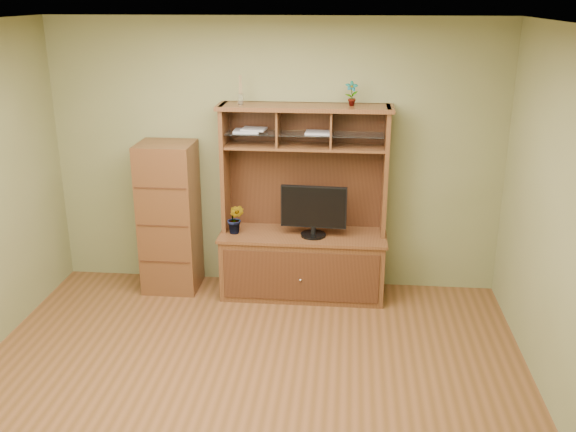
# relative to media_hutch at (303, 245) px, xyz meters

# --- Properties ---
(room) EXTENTS (4.54, 4.04, 2.74)m
(room) POSITION_rel_media_hutch_xyz_m (-0.31, -1.73, 0.83)
(room) COLOR brown
(room) RESTS_ON ground
(media_hutch) EXTENTS (1.66, 0.61, 1.90)m
(media_hutch) POSITION_rel_media_hutch_xyz_m (0.00, 0.00, 0.00)
(media_hutch) COLOR #452713
(media_hutch) RESTS_ON room
(monitor) EXTENTS (0.64, 0.25, 0.51)m
(monitor) POSITION_rel_media_hutch_xyz_m (0.10, -0.08, 0.39)
(monitor) COLOR black
(monitor) RESTS_ON media_hutch
(orchid_plant) EXTENTS (0.19, 0.17, 0.30)m
(orchid_plant) POSITION_rel_media_hutch_xyz_m (-0.66, -0.08, 0.28)
(orchid_plant) COLOR #2D511B
(orchid_plant) RESTS_ON media_hutch
(top_plant) EXTENTS (0.13, 0.10, 0.23)m
(top_plant) POSITION_rel_media_hutch_xyz_m (0.43, 0.08, 1.49)
(top_plant) COLOR #3A6523
(top_plant) RESTS_ON media_hutch
(reed_diffuser) EXTENTS (0.05, 0.05, 0.27)m
(reed_diffuser) POSITION_rel_media_hutch_xyz_m (-0.61, 0.08, 1.48)
(reed_diffuser) COLOR silver
(reed_diffuser) RESTS_ON media_hutch
(magazines) EXTENTS (0.93, 0.20, 0.04)m
(magazines) POSITION_rel_media_hutch_xyz_m (-0.31, 0.08, 1.13)
(magazines) COLOR #A2A2A7
(magazines) RESTS_ON media_hutch
(side_cabinet) EXTENTS (0.54, 0.50, 1.52)m
(side_cabinet) POSITION_rel_media_hutch_xyz_m (-1.35, 0.01, 0.24)
(side_cabinet) COLOR #452713
(side_cabinet) RESTS_ON room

